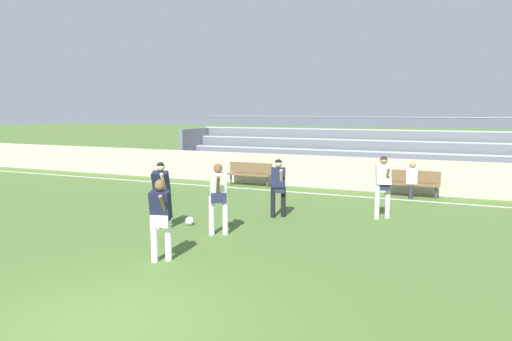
{
  "coord_description": "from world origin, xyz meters",
  "views": [
    {
      "loc": [
        4.51,
        -4.93,
        2.95
      ],
      "look_at": [
        -1.01,
        7.58,
        1.23
      ],
      "focal_mm": 33.93,
      "sensor_mm": 36.0,
      "label": 1
    }
  ],
  "objects": [
    {
      "name": "ground_plane",
      "position": [
        0.0,
        0.0,
        0.0
      ],
      "size": [
        160.0,
        160.0,
        0.0
      ],
      "primitive_type": "plane",
      "color": "#4C6B30"
    },
    {
      "name": "field_line_sideline",
      "position": [
        0.0,
        11.39,
        0.0
      ],
      "size": [
        44.0,
        0.12,
        0.01
      ],
      "primitive_type": "cube",
      "color": "white",
      "rests_on": "ground"
    },
    {
      "name": "sideline_wall",
      "position": [
        0.0,
        12.7,
        0.61
      ],
      "size": [
        48.0,
        0.16,
        1.22
      ],
      "primitive_type": "cube",
      "color": "beige",
      "rests_on": "ground"
    },
    {
      "name": "bleacher_stand",
      "position": [
        3.96,
        14.82,
        1.15
      ],
      "size": [
        22.72,
        2.94,
        2.67
      ],
      "color": "#B2B2B7",
      "rests_on": "ground"
    },
    {
      "name": "bench_far_right",
      "position": [
        2.81,
        12.07,
        0.55
      ],
      "size": [
        1.8,
        0.4,
        0.9
      ],
      "color": "brown",
      "rests_on": "ground"
    },
    {
      "name": "bench_near_wall_gap",
      "position": [
        -3.27,
        12.07,
        0.55
      ],
      "size": [
        1.8,
        0.4,
        0.9
      ],
      "color": "brown",
      "rests_on": "ground"
    },
    {
      "name": "spectator_seated",
      "position": [
        2.81,
        11.95,
        0.7
      ],
      "size": [
        0.36,
        0.42,
        1.21
      ],
      "color": "#2D2D38",
      "rests_on": "ground"
    },
    {
      "name": "player_white_dropping_back",
      "position": [
        -0.84,
        4.98,
        1.02
      ],
      "size": [
        0.51,
        0.71,
        1.7
      ],
      "color": "white",
      "rests_on": "ground"
    },
    {
      "name": "player_dark_wide_right",
      "position": [
        -2.38,
        4.88,
        1.0
      ],
      "size": [
        0.48,
        0.59,
        1.68
      ],
      "color": "white",
      "rests_on": "ground"
    },
    {
      "name": "player_dark_pressing_high",
      "position": [
        -0.9,
        2.74,
        0.96
      ],
      "size": [
        0.48,
        0.64,
        1.62
      ],
      "color": "white",
      "rests_on": "ground"
    },
    {
      "name": "player_dark_wide_left",
      "position": [
        -0.24,
        7.33,
        0.95
      ],
      "size": [
        0.47,
        0.67,
        1.61
      ],
      "color": "black",
      "rests_on": "ground"
    },
    {
      "name": "player_white_challenging",
      "position": [
        2.43,
        8.33,
        1.03
      ],
      "size": [
        0.48,
        0.74,
        1.71
      ],
      "color": "white",
      "rests_on": "ground"
    },
    {
      "name": "soccer_ball",
      "position": [
        -1.98,
        5.52,
        0.11
      ],
      "size": [
        0.22,
        0.22,
        0.22
      ],
      "primitive_type": "sphere",
      "color": "white",
      "rests_on": "ground"
    }
  ]
}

